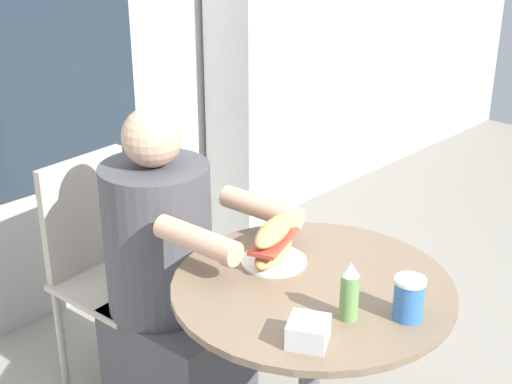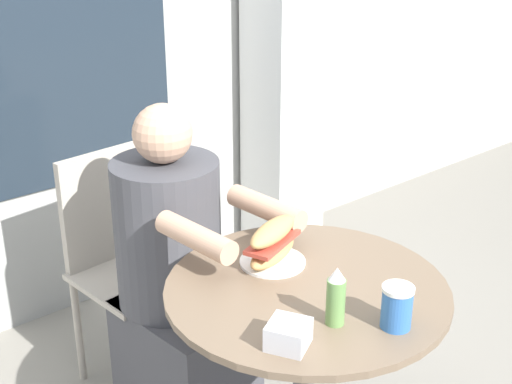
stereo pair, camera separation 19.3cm
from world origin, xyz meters
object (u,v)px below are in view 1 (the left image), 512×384
(cafe_table, at_px, (310,347))
(diner_chair, at_px, (104,255))
(sandwich_on_plate, at_px, (274,244))
(drink_cup, at_px, (409,298))
(seated_diner, at_px, (169,299))
(condiment_bottle, at_px, (350,292))

(cafe_table, bearing_deg, diner_chair, 93.42)
(sandwich_on_plate, bearing_deg, drink_cup, -87.30)
(seated_diner, bearing_deg, drink_cup, 90.30)
(condiment_bottle, bearing_deg, seated_diner, 88.10)
(seated_diner, height_order, sandwich_on_plate, seated_diner)
(sandwich_on_plate, distance_m, condiment_bottle, 0.33)
(cafe_table, height_order, sandwich_on_plate, sandwich_on_plate)
(cafe_table, xyz_separation_m, seated_diner, (-0.04, 0.56, -0.07))
(seated_diner, distance_m, drink_cup, 0.89)
(cafe_table, distance_m, drink_cup, 0.37)
(seated_diner, distance_m, condiment_bottle, 0.80)
(seated_diner, relative_size, drink_cup, 10.41)
(condiment_bottle, bearing_deg, diner_chair, 89.31)
(seated_diner, bearing_deg, diner_chair, -93.13)
(diner_chair, xyz_separation_m, condiment_bottle, (-0.01, -1.07, 0.31))
(drink_cup, xyz_separation_m, condiment_bottle, (-0.10, 0.10, 0.02))
(sandwich_on_plate, bearing_deg, seated_diner, 97.92)
(seated_diner, bearing_deg, sandwich_on_plate, 92.95)
(seated_diner, bearing_deg, cafe_table, 89.44)
(drink_cup, relative_size, condiment_bottle, 0.72)
(drink_cup, bearing_deg, cafe_table, 97.04)
(seated_diner, xyz_separation_m, drink_cup, (0.08, -0.83, 0.32))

